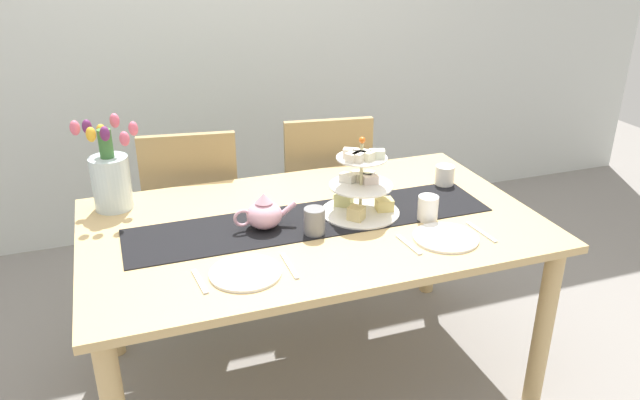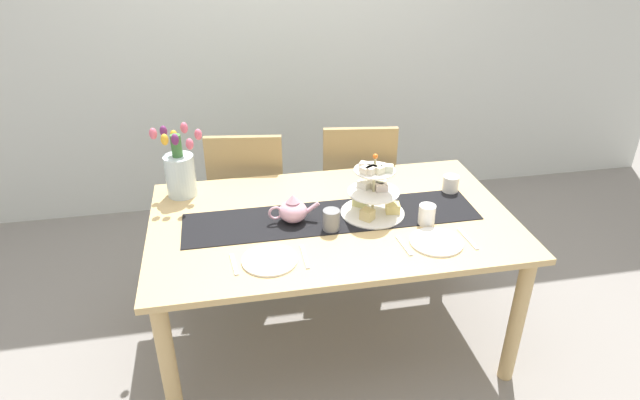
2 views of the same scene
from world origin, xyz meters
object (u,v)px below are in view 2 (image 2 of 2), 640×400
at_px(chair_right, 356,184).
at_px(tiered_cake_stand, 373,194).
at_px(dining_table, 332,234).
at_px(tulip_vase, 180,170).
at_px(chair_left, 248,193).
at_px(knife_left, 305,257).
at_px(teapot, 293,210).
at_px(cream_jug, 451,184).
at_px(mug_white_text, 427,215).
at_px(dinner_plate_left, 270,260).
at_px(knife_right, 468,239).
at_px(fork_right, 404,246).
at_px(fork_left, 234,264).
at_px(dinner_plate_right, 436,242).
at_px(mug_grey, 331,220).

relative_size(chair_right, tiered_cake_stand, 2.99).
distance_m(dining_table, tulip_vase, 0.82).
xyz_separation_m(chair_left, knife_left, (0.17, -1.03, 0.22)).
bearing_deg(teapot, cream_jug, 9.99).
relative_size(dining_table, mug_white_text, 17.64).
relative_size(dining_table, dinner_plate_left, 7.29).
height_order(tiered_cake_stand, knife_right, tiered_cake_stand).
bearing_deg(cream_jug, knife_left, -151.84).
bearing_deg(cream_jug, fork_right, -131.63).
distance_m(chair_left, tulip_vase, 0.61).
bearing_deg(fork_left, dinner_plate_right, 0.00).
bearing_deg(fork_left, dining_table, 32.05).
height_order(tiered_cake_stand, mug_white_text, tiered_cake_stand).
distance_m(knife_right, mug_white_text, 0.21).
height_order(tulip_vase, dinner_plate_right, tulip_vase).
height_order(chair_left, knife_left, chair_left).
bearing_deg(chair_right, knife_right, -77.18).
bearing_deg(mug_grey, knife_right, -18.60).
bearing_deg(knife_left, mug_white_text, 15.22).
bearing_deg(fork_left, chair_right, 52.86).
relative_size(dinner_plate_left, dinner_plate_right, 1.00).
bearing_deg(dining_table, mug_grey, -104.59).
bearing_deg(knife_left, fork_left, 180.00).
bearing_deg(chair_left, fork_left, -96.71).
height_order(cream_jug, fork_right, cream_jug).
height_order(dinner_plate_right, mug_white_text, mug_white_text).
distance_m(chair_left, tiered_cake_stand, 0.96).
bearing_deg(fork_left, teapot, 45.88).
height_order(cream_jug, mug_grey, mug_grey).
xyz_separation_m(dining_table, knife_right, (0.54, -0.29, 0.09)).
distance_m(cream_jug, dinner_plate_left, 1.06).
bearing_deg(knife_left, dinner_plate_left, 180.00).
relative_size(chair_right, mug_white_text, 9.58).
bearing_deg(knife_right, dining_table, 151.51).
relative_size(chair_left, tiered_cake_stand, 2.99).
relative_size(teapot, mug_grey, 2.51).
height_order(dinner_plate_right, fork_right, dinner_plate_right).
distance_m(chair_right, dinner_plate_left, 1.22).
bearing_deg(knife_right, mug_grey, 161.40).
distance_m(chair_left, dinner_plate_left, 1.05).
relative_size(chair_left, dinner_plate_right, 3.96).
bearing_deg(knife_right, chair_right, 102.82).
relative_size(chair_left, fork_right, 6.07).
bearing_deg(knife_right, dinner_plate_right, 180.00).
bearing_deg(cream_jug, dinner_plate_right, -119.18).
distance_m(tiered_cake_stand, teapot, 0.38).
bearing_deg(mug_grey, fork_right, -34.52).
xyz_separation_m(dining_table, tiered_cake_stand, (0.19, 0.00, 0.20)).
relative_size(cream_jug, knife_right, 0.50).
relative_size(tiered_cake_stand, cream_jug, 3.58).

